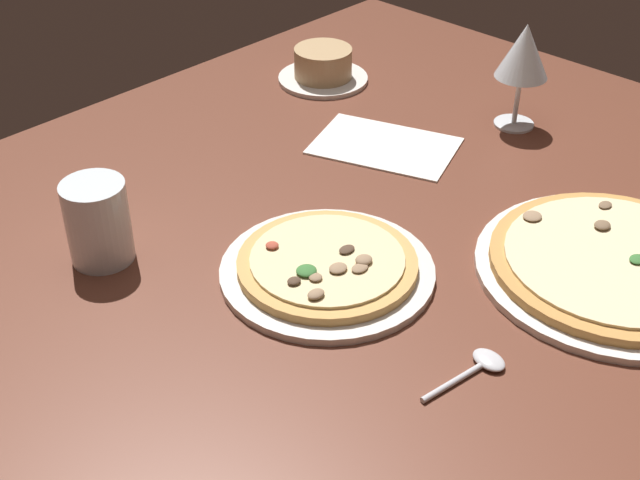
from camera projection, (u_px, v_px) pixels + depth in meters
The scene contains 8 objects.
dining_table at pixel (313, 258), 112.89cm from camera, with size 150.00×110.00×4.00cm, color brown.
pizza_main at pixel (327, 267), 105.95cm from camera, with size 26.49×26.49×3.39cm.
pizza_side at pixel (614, 265), 106.22cm from camera, with size 33.88×33.88×3.40cm.
ramekin_on_saucer at pixel (323, 67), 151.29cm from camera, with size 15.75×15.75×5.99cm.
wine_glass_far at pixel (524, 54), 132.06cm from camera, with size 8.21×8.21×16.87cm.
water_glass at pixel (99, 226), 106.86cm from camera, with size 7.96×7.96×10.73cm.
paper_menu at pixel (385, 146), 133.06cm from camera, with size 14.18×21.20×0.30cm, color white.
spoon at pixel (479, 366), 92.68cm from camera, with size 11.38×4.39×1.00cm.
Camera 1 is at (-65.18, -63.66, 68.71)cm, focal length 48.69 mm.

